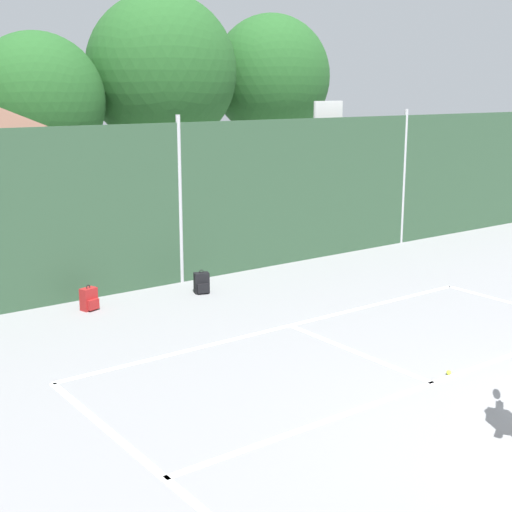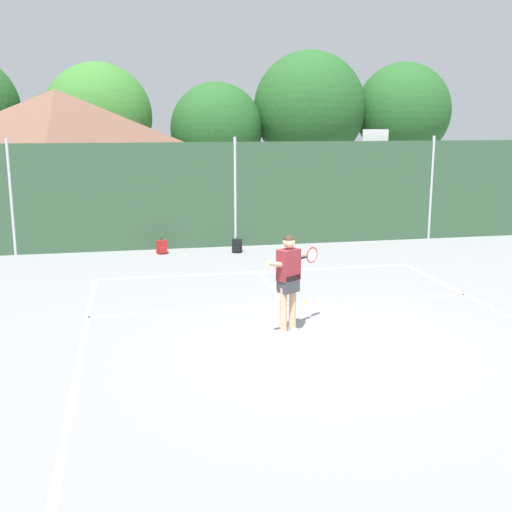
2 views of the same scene
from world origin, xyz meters
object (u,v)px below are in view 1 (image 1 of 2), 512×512
backpack_red (89,299)px  backpack_black (202,283)px  tennis_ball (449,373)px  basketball_hoop (326,152)px

backpack_red → backpack_black: (2.19, -0.27, 0.00)m
tennis_ball → backpack_red: 6.39m
basketball_hoop → backpack_black: bearing=-157.0°
backpack_red → backpack_black: bearing=-7.0°
basketball_hoop → backpack_black: (-5.10, -2.16, -2.12)m
tennis_ball → backpack_black: size_ratio=0.14×
tennis_ball → backpack_black: bearing=95.5°
backpack_red → backpack_black: same height
basketball_hoop → tennis_ball: bearing=-120.8°
backpack_red → backpack_black: 2.21m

